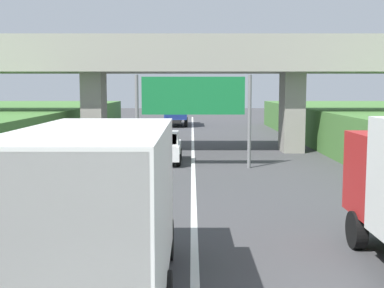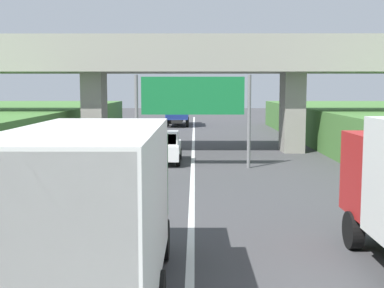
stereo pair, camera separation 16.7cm
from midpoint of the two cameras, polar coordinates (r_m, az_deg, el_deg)
name	(u,v)px [view 2 (the right image)]	position (r m, az deg, el deg)	size (l,w,h in m)	color
lane_centre_stripe	(193,166)	(26.68, 0.27, -2.45)	(0.20, 88.80, 0.01)	white
overpass_bridge	(193,67)	(32.50, 0.29, 8.65)	(40.00, 4.80, 7.24)	#9E998E
overhead_highway_sign	(193,101)	(25.64, 0.27, 4.88)	(5.88, 0.18, 4.74)	slate
truck_blue	(178,108)	(54.83, -1.54, 4.10)	(2.44, 7.30, 3.44)	black
truck_green	(99,208)	(9.35, -9.95, -7.06)	(2.44, 7.30, 3.44)	black
car_white	(164,147)	(27.66, -3.01, -0.36)	(1.86, 4.10, 1.72)	silver
construction_barrel_3	(26,181)	(20.88, -17.97, -3.97)	(0.57, 0.57, 0.90)	orange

